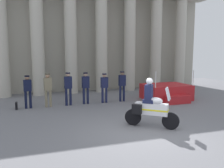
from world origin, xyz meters
TOP-DOWN VIEW (x-y plane):
  - ground_plane at (0.00, 0.00)m, footprint 28.00×28.00m
  - colonnade_backdrop at (0.99, 9.54)m, footprint 16.69×1.68m
  - reviewing_stand at (3.91, 5.08)m, footprint 2.61×2.48m
  - officer_in_row_0 at (-3.95, 5.36)m, footprint 0.40×0.27m
  - officer_in_row_1 at (-2.96, 5.35)m, footprint 0.40×0.27m
  - officer_in_row_2 at (-1.91, 5.40)m, footprint 0.40×0.27m
  - officer_in_row_3 at (-0.95, 5.44)m, footprint 0.40×0.27m
  - officer_in_row_4 at (0.11, 5.41)m, footprint 0.40×0.27m
  - officer_in_row_5 at (1.19, 5.46)m, footprint 0.40×0.27m
  - motorcycle_with_rider at (0.50, 0.70)m, footprint 1.67×1.45m
  - briefcase_on_ground at (-4.51, 5.32)m, footprint 0.10×0.32m

SIDE VIEW (x-z plane):
  - ground_plane at x=0.00m, z-range 0.00..0.00m
  - briefcase_on_ground at x=-4.51m, z-range 0.00..0.36m
  - reviewing_stand at x=3.91m, z-range -0.46..1.34m
  - motorcycle_with_rider at x=0.50m, z-range -0.16..1.74m
  - officer_in_row_4 at x=0.11m, z-range 0.15..1.80m
  - officer_in_row_0 at x=-3.95m, z-range 0.15..1.83m
  - officer_in_row_3 at x=-0.95m, z-range 0.16..1.90m
  - officer_in_row_5 at x=1.19m, z-range 0.16..1.90m
  - officer_in_row_1 at x=-2.96m, z-range 0.16..1.90m
  - officer_in_row_2 at x=-1.91m, z-range 0.16..1.93m
  - colonnade_backdrop at x=0.99m, z-range 0.04..8.18m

